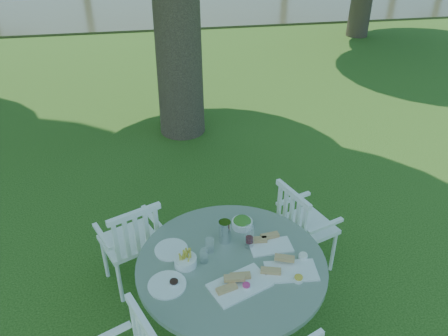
{
  "coord_description": "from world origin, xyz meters",
  "views": [
    {
      "loc": [
        -0.65,
        -3.41,
        3.11
      ],
      "look_at": [
        0.0,
        0.2,
        0.85
      ],
      "focal_mm": 35.0,
      "sensor_mm": 36.0,
      "label": 1
    }
  ],
  "objects": [
    {
      "name": "table",
      "position": [
        -0.16,
        -1.01,
        0.62
      ],
      "size": [
        1.45,
        1.45,
        0.76
      ],
      "color": "black",
      "rests_on": "ground"
    },
    {
      "name": "ground",
      "position": [
        0.0,
        0.0,
        0.0
      ],
      "size": [
        140.0,
        140.0,
        0.0
      ],
      "primitive_type": "plane",
      "color": "#193C0C",
      "rests_on": "ground"
    },
    {
      "name": "tableware",
      "position": [
        -0.19,
        -0.95,
        0.8
      ],
      "size": [
        1.25,
        0.93,
        0.2
      ],
      "color": "white",
      "rests_on": "table"
    },
    {
      "name": "chair_nw",
      "position": [
        -0.92,
        -0.38,
        0.55
      ],
      "size": [
        0.61,
        0.59,
        0.93
      ],
      "rotation": [
        0.0,
        0.0,
        -2.73
      ],
      "color": "white",
      "rests_on": "ground"
    },
    {
      "name": "chair_ne",
      "position": [
        0.61,
        -0.4,
        0.55
      ],
      "size": [
        0.57,
        0.59,
        0.93
      ],
      "rotation": [
        0.0,
        0.0,
        -4.38
      ],
      "color": "white",
      "rests_on": "ground"
    }
  ]
}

